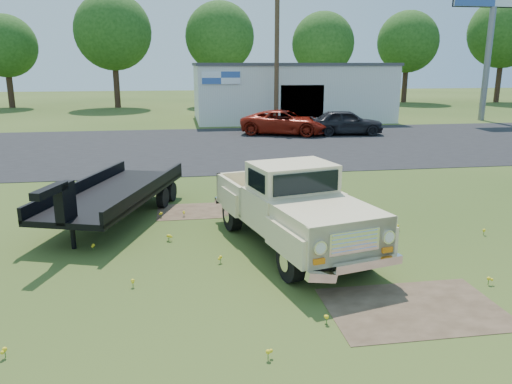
# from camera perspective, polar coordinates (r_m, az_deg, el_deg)

# --- Properties ---
(ground) EXTENTS (140.00, 140.00, 0.00)m
(ground) POSITION_cam_1_polar(r_m,az_deg,el_deg) (11.38, 4.03, -6.75)
(ground) COLOR #2A4115
(ground) RESTS_ON ground
(asphalt_lot) EXTENTS (90.00, 14.00, 0.02)m
(asphalt_lot) POSITION_cam_1_polar(r_m,az_deg,el_deg) (25.78, -3.44, 5.28)
(asphalt_lot) COLOR black
(asphalt_lot) RESTS_ON ground
(dirt_patch_a) EXTENTS (3.00, 2.00, 0.01)m
(dirt_patch_a) POSITION_cam_1_polar(r_m,az_deg,el_deg) (9.28, 17.63, -12.59)
(dirt_patch_a) COLOR #453425
(dirt_patch_a) RESTS_ON ground
(dirt_patch_b) EXTENTS (2.20, 1.60, 0.01)m
(dirt_patch_b) POSITION_cam_1_polar(r_m,az_deg,el_deg) (14.44, -6.87, -2.19)
(dirt_patch_b) COLOR #453425
(dirt_patch_b) RESTS_ON ground
(commercial_building) EXTENTS (14.20, 8.20, 4.15)m
(commercial_building) POSITION_cam_1_polar(r_m,az_deg,el_deg) (38.32, 3.85, 11.45)
(commercial_building) COLOR silver
(commercial_building) RESTS_ON ground
(utility_pole_mid) EXTENTS (1.60, 0.30, 9.00)m
(utility_pole_mid) POSITION_cam_1_polar(r_m,az_deg,el_deg) (32.97, 2.39, 15.33)
(utility_pole_mid) COLOR #463120
(utility_pole_mid) RESTS_ON ground
(treeline_b) EXTENTS (5.76, 5.76, 8.57)m
(treeline_b) POSITION_cam_1_polar(r_m,az_deg,el_deg) (53.66, -26.75, 14.67)
(treeline_b) COLOR #39241A
(treeline_b) RESTS_ON ground
(treeline_c) EXTENTS (7.04, 7.04, 10.47)m
(treeline_c) POSITION_cam_1_polar(r_m,az_deg,el_deg) (50.22, -16.04, 17.18)
(treeline_c) COLOR #39241A
(treeline_c) RESTS_ON ground
(treeline_d) EXTENTS (6.72, 6.72, 10.00)m
(treeline_d) POSITION_cam_1_polar(r_m,az_deg,el_deg) (51.08, -4.15, 17.27)
(treeline_d) COLOR #39241A
(treeline_d) RESTS_ON ground
(treeline_e) EXTENTS (6.08, 6.08, 9.04)m
(treeline_e) POSITION_cam_1_polar(r_m,az_deg,el_deg) (51.43, 7.67, 16.46)
(treeline_e) COLOR #39241A
(treeline_e) RESTS_ON ground
(treeline_f) EXTENTS (6.40, 6.40, 9.52)m
(treeline_f) POSITION_cam_1_polar(r_m,az_deg,el_deg) (57.34, 16.96, 16.09)
(treeline_f) COLOR #39241A
(treeline_f) RESTS_ON ground
(treeline_g) EXTENTS (7.36, 7.36, 10.95)m
(treeline_g) POSITION_cam_1_polar(r_m,az_deg,el_deg) (61.06, 26.49, 16.00)
(treeline_g) COLOR #39241A
(treeline_g) RESTS_ON ground
(vintage_pickup_truck) EXTENTS (3.34, 5.80, 1.98)m
(vintage_pickup_truck) POSITION_cam_1_polar(r_m,az_deg,el_deg) (11.32, 4.11, -1.58)
(vintage_pickup_truck) COLOR beige
(vintage_pickup_truck) RESTS_ON ground
(flatbed_trailer) EXTENTS (3.80, 6.35, 1.64)m
(flatbed_trailer) POSITION_cam_1_polar(r_m,az_deg,el_deg) (13.95, -15.85, 0.26)
(flatbed_trailer) COLOR black
(flatbed_trailer) RESTS_ON ground
(red_pickup) EXTENTS (5.62, 4.09, 1.42)m
(red_pickup) POSITION_cam_1_polar(r_m,az_deg,el_deg) (29.86, 3.29, 7.92)
(red_pickup) COLOR maroon
(red_pickup) RESTS_ON ground
(dark_sedan) EXTENTS (4.46, 2.13, 1.47)m
(dark_sedan) POSITION_cam_1_polar(r_m,az_deg,el_deg) (30.20, 10.22, 7.84)
(dark_sedan) COLOR black
(dark_sedan) RESTS_ON ground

